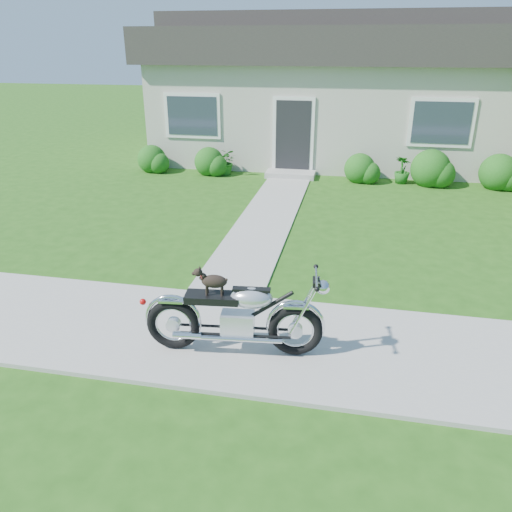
# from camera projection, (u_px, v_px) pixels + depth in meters

# --- Properties ---
(ground) EXTENTS (80.00, 80.00, 0.00)m
(ground) POSITION_uv_depth(u_px,v_px,m) (315.00, 346.00, 6.38)
(ground) COLOR #235114
(ground) RESTS_ON ground
(sidewalk) EXTENTS (24.00, 2.20, 0.04)m
(sidewalk) POSITION_uv_depth(u_px,v_px,m) (315.00, 344.00, 6.38)
(sidewalk) COLOR #9E9B93
(sidewalk) RESTS_ON ground
(walkway) EXTENTS (1.20, 8.00, 0.03)m
(walkway) POSITION_uv_depth(u_px,v_px,m) (268.00, 216.00, 11.16)
(walkway) COLOR #9E9B93
(walkway) RESTS_ON ground
(house) EXTENTS (12.60, 7.03, 4.50)m
(house) POSITION_uv_depth(u_px,v_px,m) (351.00, 90.00, 16.35)
(house) COLOR beige
(house) RESTS_ON ground
(shrub_row) EXTENTS (10.65, 1.05, 1.05)m
(shrub_row) POSITION_uv_depth(u_px,v_px,m) (352.00, 167.00, 13.84)
(shrub_row) COLOR #1D5616
(shrub_row) RESTS_ON ground
(potted_plant_left) EXTENTS (0.71, 0.62, 0.77)m
(potted_plant_left) POSITION_uv_depth(u_px,v_px,m) (226.00, 162.00, 14.56)
(potted_plant_left) COLOR #1E5F19
(potted_plant_left) RESTS_ON ground
(potted_plant_right) EXTENTS (0.57, 0.57, 0.75)m
(potted_plant_right) POSITION_uv_depth(u_px,v_px,m) (402.00, 170.00, 13.65)
(potted_plant_right) COLOR #1D5C19
(potted_plant_right) RESTS_ON ground
(motorcycle_with_dog) EXTENTS (2.22, 0.62, 1.11)m
(motorcycle_with_dog) POSITION_uv_depth(u_px,v_px,m) (237.00, 316.00, 6.01)
(motorcycle_with_dog) COLOR black
(motorcycle_with_dog) RESTS_ON sidewalk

